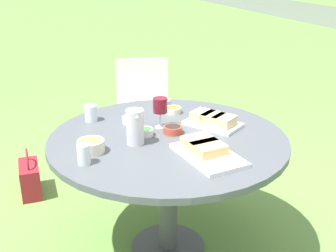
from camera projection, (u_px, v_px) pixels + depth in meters
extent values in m
plane|color=#668E42|center=(168.00, 247.00, 2.60)|extent=(40.00, 40.00, 0.00)
cylinder|color=#4C4C51|center=(168.00, 246.00, 2.60)|extent=(0.45, 0.45, 0.02)
cylinder|color=#4C4C51|center=(168.00, 196.00, 2.47)|extent=(0.11, 0.11, 0.69)
cylinder|color=#4C5156|center=(168.00, 139.00, 2.33)|extent=(1.32, 1.32, 0.03)
cube|color=white|center=(145.00, 116.00, 3.50)|extent=(0.49, 0.51, 0.04)
cube|color=white|center=(142.00, 83.00, 3.59)|extent=(0.11, 0.44, 0.42)
cylinder|color=white|center=(125.00, 152.00, 3.38)|extent=(0.03, 0.03, 0.43)
cylinder|color=white|center=(172.00, 149.00, 3.44)|extent=(0.03, 0.03, 0.43)
cylinder|color=white|center=(122.00, 135.00, 3.72)|extent=(0.03, 0.03, 0.43)
cylinder|color=white|center=(165.00, 132.00, 3.78)|extent=(0.03, 0.03, 0.43)
cylinder|color=silver|center=(135.00, 127.00, 2.20)|extent=(0.09, 0.09, 0.19)
cone|color=silver|center=(137.00, 115.00, 2.13)|extent=(0.02, 0.02, 0.02)
cylinder|color=silver|center=(160.00, 127.00, 2.44)|extent=(0.06, 0.06, 0.01)
cylinder|color=silver|center=(160.00, 120.00, 2.43)|extent=(0.01, 0.01, 0.09)
cylinder|color=maroon|center=(160.00, 105.00, 2.40)|extent=(0.08, 0.08, 0.09)
cube|color=white|center=(213.00, 124.00, 2.47)|extent=(0.37, 0.34, 0.02)
cube|color=#E0C184|center=(203.00, 116.00, 2.50)|extent=(0.16, 0.17, 0.05)
cube|color=#E0C184|center=(213.00, 118.00, 2.46)|extent=(0.16, 0.17, 0.05)
cube|color=#E0C184|center=(224.00, 121.00, 2.42)|extent=(0.16, 0.17, 0.05)
cube|color=white|center=(208.00, 155.00, 2.08)|extent=(0.42, 0.28, 0.02)
cube|color=tan|center=(199.00, 142.00, 2.14)|extent=(0.16, 0.17, 0.05)
cube|color=tan|center=(208.00, 149.00, 2.07)|extent=(0.16, 0.17, 0.05)
cylinder|color=beige|center=(91.00, 146.00, 2.12)|extent=(0.14, 0.14, 0.06)
cylinder|color=#E0C147|center=(91.00, 143.00, 2.12)|extent=(0.11, 0.11, 0.03)
cylinder|color=white|center=(145.00, 132.00, 2.33)|extent=(0.09, 0.09, 0.04)
cylinder|color=#387533|center=(145.00, 130.00, 2.32)|extent=(0.08, 0.08, 0.02)
cylinder|color=#B74733|center=(173.00, 130.00, 2.36)|extent=(0.11, 0.11, 0.04)
cylinder|color=#2D231E|center=(173.00, 128.00, 2.36)|extent=(0.09, 0.09, 0.02)
cylinder|color=silver|center=(162.00, 103.00, 2.80)|extent=(0.11, 0.11, 0.04)
cylinder|color=#D6385B|center=(162.00, 101.00, 2.79)|extent=(0.09, 0.09, 0.02)
cylinder|color=silver|center=(130.00, 120.00, 2.51)|extent=(0.09, 0.09, 0.04)
cylinder|color=silver|center=(130.00, 118.00, 2.50)|extent=(0.08, 0.08, 0.02)
cylinder|color=beige|center=(173.00, 110.00, 2.68)|extent=(0.10, 0.10, 0.04)
cylinder|color=#CC662D|center=(173.00, 108.00, 2.67)|extent=(0.08, 0.08, 0.02)
cylinder|color=silver|center=(91.00, 113.00, 2.53)|extent=(0.08, 0.08, 0.10)
cylinder|color=silver|center=(84.00, 154.00, 1.99)|extent=(0.06, 0.06, 0.10)
cube|color=maroon|center=(30.00, 179.00, 3.16)|extent=(0.30, 0.14, 0.24)
torus|color=maroon|center=(28.00, 161.00, 3.11)|extent=(0.19, 0.01, 0.19)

